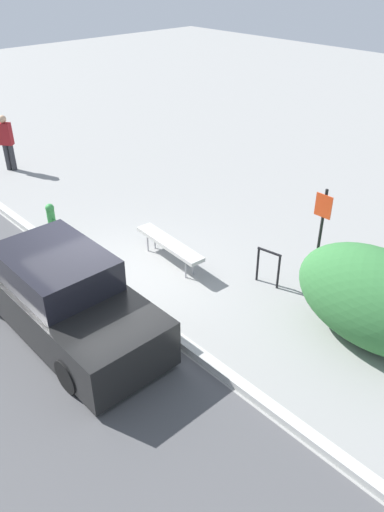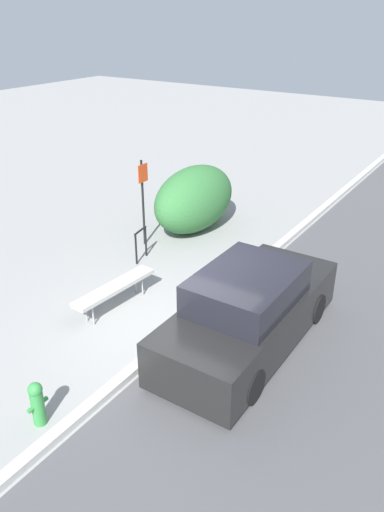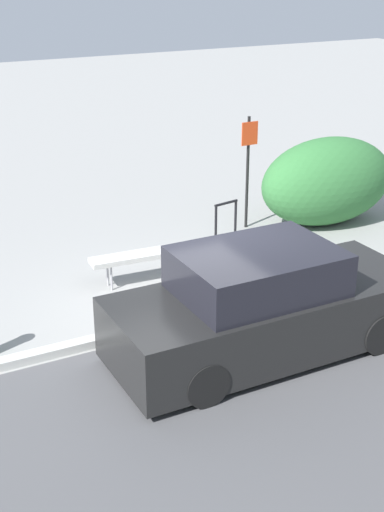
% 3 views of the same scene
% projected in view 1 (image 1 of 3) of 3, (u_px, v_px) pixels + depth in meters
% --- Properties ---
extents(ground_plane, '(60.00, 60.00, 0.00)m').
position_uv_depth(ground_plane, '(107.00, 289.00, 10.54)').
color(ground_plane, gray).
extents(curb, '(60.00, 0.20, 0.13)m').
position_uv_depth(curb, '(107.00, 286.00, 10.50)').
color(curb, '#B7B7B2').
rests_on(curb, ground_plane).
extents(bench, '(2.09, 0.51, 0.54)m').
position_uv_depth(bench, '(169.00, 244.00, 11.17)').
color(bench, '#99999E').
rests_on(bench, ground_plane).
extents(bike_rack, '(0.55, 0.14, 0.83)m').
position_uv_depth(bike_rack, '(268.00, 264.00, 10.43)').
color(bike_rack, black).
rests_on(bike_rack, ground_plane).
extents(sign_post, '(0.36, 0.08, 2.30)m').
position_uv_depth(sign_post, '(320.00, 233.00, 9.76)').
color(sign_post, black).
rests_on(sign_post, ground_plane).
extents(fire_hydrant, '(0.36, 0.22, 0.77)m').
position_uv_depth(fire_hydrant, '(51.00, 217.00, 12.47)').
color(fire_hydrant, '#338C3F').
rests_on(fire_hydrant, ground_plane).
extents(shrub_hedge, '(3.05, 1.67, 1.81)m').
position_uv_depth(shrub_hedge, '(376.00, 299.00, 8.70)').
color(shrub_hedge, '#337038').
rests_on(shrub_hedge, ground_plane).
extents(pedestrian, '(0.45, 0.42, 1.77)m').
position_uv_depth(pedestrian, '(7.00, 141.00, 15.74)').
color(pedestrian, '#333338').
rests_on(pedestrian, ground_plane).
extents(parked_car_near, '(4.46, 1.77, 1.57)m').
position_uv_depth(parked_car_near, '(63.00, 297.00, 9.12)').
color(parked_car_near, black).
rests_on(parked_car_near, ground_plane).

